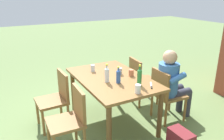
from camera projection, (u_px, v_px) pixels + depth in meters
name	position (u px, v px, depth m)	size (l,w,h in m)	color
ground_plane	(112.00, 122.00, 3.71)	(24.00, 24.00, 0.00)	#6B844C
dining_table	(112.00, 83.00, 3.48)	(1.51, 0.97, 0.78)	olive
chair_far_right	(165.00, 92.00, 3.62)	(0.46, 0.46, 0.87)	olive
chair_near_right	(71.00, 117.00, 2.91)	(0.46, 0.46, 0.87)	olive
chair_near_left	(56.00, 97.00, 3.48)	(0.45, 0.45, 0.87)	olive
chair_far_left	(141.00, 79.00, 4.19)	(0.49, 0.49, 0.87)	olive
person_in_white_shirt	(172.00, 82.00, 3.61)	(0.47, 0.62, 1.18)	#3D70B2
bottle_clear	(107.00, 74.00, 3.24)	(0.06, 0.06, 0.27)	white
bottle_green	(139.00, 77.00, 3.12)	(0.06, 0.06, 0.30)	#287A38
bottle_blue	(118.00, 76.00, 3.22)	(0.06, 0.06, 0.24)	#2D56A3
cup_terracotta	(131.00, 73.00, 3.50)	(0.08, 0.08, 0.10)	#BC6B47
cup_glass	(93.00, 68.00, 3.69)	(0.07, 0.07, 0.11)	silver
cup_steel	(120.00, 71.00, 3.57)	(0.08, 0.08, 0.10)	#B2B7BC
cup_white	(138.00, 89.00, 2.91)	(0.08, 0.08, 0.12)	white
table_knife	(151.00, 86.00, 3.14)	(0.21, 0.15, 0.01)	silver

